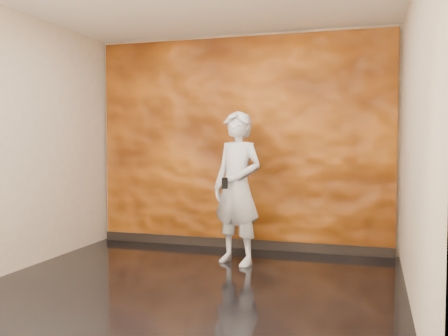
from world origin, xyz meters
TOP-DOWN VIEW (x-y plane):
  - room at (0.00, 0.00)m, footprint 4.02×4.02m
  - feature_wall at (0.00, 1.96)m, footprint 3.90×0.06m
  - baseboard at (0.00, 1.92)m, footprint 3.90×0.04m
  - man at (0.20, 1.10)m, footprint 0.75×0.63m
  - phone at (0.11, 0.88)m, footprint 0.07×0.04m

SIDE VIEW (x-z plane):
  - baseboard at x=0.00m, z-range 0.00..0.12m
  - man at x=0.20m, z-range 0.00..1.74m
  - phone at x=0.11m, z-range 0.88..1.00m
  - feature_wall at x=0.00m, z-range 0.00..2.75m
  - room at x=0.00m, z-range -0.01..2.81m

